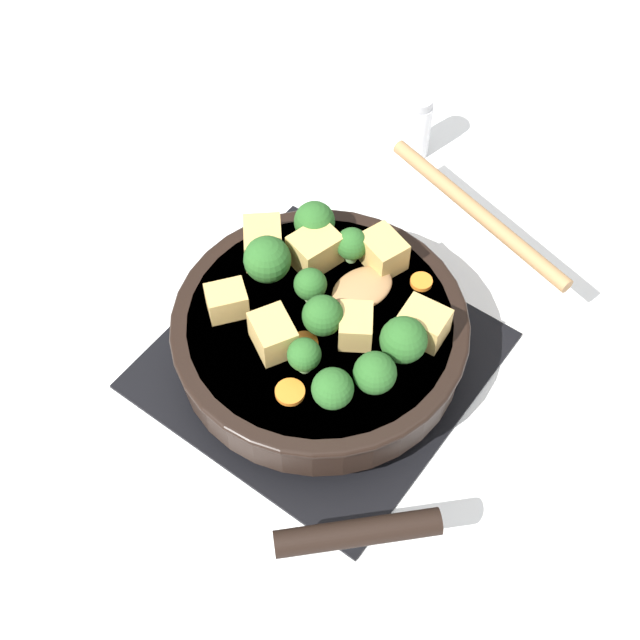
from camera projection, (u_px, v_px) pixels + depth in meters
name	position (u px, v px, depth m)	size (l,w,h in m)	color
ground_plane	(320.00, 361.00, 0.94)	(2.40, 2.40, 0.00)	white
front_burner_grate	(320.00, 355.00, 0.93)	(0.31, 0.31, 0.03)	black
skillet_pan	(320.00, 334.00, 0.89)	(0.36, 0.36, 0.05)	black
wooden_spoon	(432.00, 243.00, 0.92)	(0.24, 0.25, 0.02)	#A87A4C
tofu_cube_center_large	(273.00, 334.00, 0.84)	(0.04, 0.04, 0.04)	tan
tofu_cube_near_handle	(315.00, 249.00, 0.90)	(0.05, 0.04, 0.04)	tan
tofu_cube_east_chunk	(383.00, 252.00, 0.90)	(0.04, 0.04, 0.04)	tan
tofu_cube_west_chunk	(356.00, 326.00, 0.85)	(0.04, 0.03, 0.03)	tan
tofu_cube_back_piece	(263.00, 243.00, 0.91)	(0.05, 0.04, 0.04)	tan
tofu_cube_front_piece	(424.00, 324.00, 0.85)	(0.04, 0.03, 0.03)	tan
tofu_cube_mid_small	(227.00, 301.00, 0.87)	(0.04, 0.03, 0.03)	tan
broccoli_floret_near_spoon	(310.00, 285.00, 0.87)	(0.03, 0.03, 0.04)	#709956
broccoli_floret_center_top	(375.00, 373.00, 0.81)	(0.04, 0.04, 0.05)	#709956
broccoli_floret_east_rim	(352.00, 244.00, 0.90)	(0.03, 0.03, 0.04)	#709956
broccoli_floret_west_rim	(314.00, 222.00, 0.91)	(0.04, 0.04, 0.05)	#709956
broccoli_floret_north_edge	(267.00, 260.00, 0.88)	(0.05, 0.05, 0.05)	#709956
broccoli_floret_south_cluster	(304.00, 355.00, 0.82)	(0.03, 0.03, 0.04)	#709956
broccoli_floret_mid_floret	(404.00, 340.00, 0.83)	(0.05, 0.05, 0.05)	#709956
broccoli_floret_small_inner	(323.00, 316.00, 0.85)	(0.04, 0.04, 0.05)	#709956
broccoli_floret_tall_stem	(333.00, 389.00, 0.80)	(0.04, 0.04, 0.05)	#709956
carrot_slice_orange_thin	(304.00, 344.00, 0.86)	(0.03, 0.03, 0.01)	orange
carrot_slice_near_center	(290.00, 392.00, 0.83)	(0.03, 0.03, 0.01)	orange
carrot_slice_edge_slice	(421.00, 282.00, 0.90)	(0.02, 0.02, 0.01)	orange
salt_shaker	(416.00, 126.00, 1.08)	(0.04, 0.04, 0.09)	white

